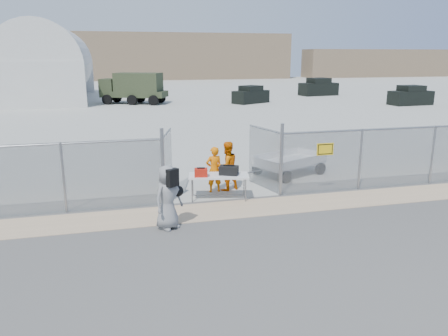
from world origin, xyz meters
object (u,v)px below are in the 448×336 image
object	(u,v)px
security_worker_left	(214,170)
folding_table	(219,187)
utility_trailer	(289,164)
security_worker_right	(227,166)
visitor	(168,197)

from	to	relation	value
security_worker_left	folding_table	bearing A→B (deg)	81.63
utility_trailer	security_worker_right	bearing A→B (deg)	-178.75
folding_table	utility_trailer	bearing A→B (deg)	45.85
security_worker_left	utility_trailer	bearing A→B (deg)	-162.59
security_worker_right	utility_trailer	size ratio (longest dim) A/B	0.48
security_worker_left	utility_trailer	size ratio (longest dim) A/B	0.45
security_worker_left	utility_trailer	distance (m)	3.79
security_worker_left	security_worker_right	world-z (taller)	security_worker_right
security_worker_left	visitor	size ratio (longest dim) A/B	0.90
security_worker_right	visitor	bearing A→B (deg)	30.61
visitor	security_worker_left	bearing A→B (deg)	21.64
folding_table	security_worker_left	distance (m)	0.90
folding_table	visitor	bearing A→B (deg)	-120.21
folding_table	security_worker_left	xyz separation A→B (m)	(0.03, 0.80, 0.40)
utility_trailer	folding_table	bearing A→B (deg)	-170.53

